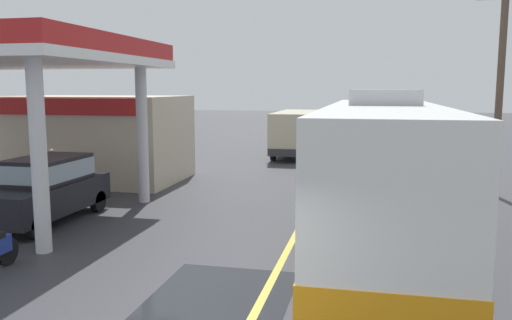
{
  "coord_description": "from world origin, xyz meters",
  "views": [
    {
      "loc": [
        1.79,
        -4.9,
        3.71
      ],
      "look_at": [
        -1.5,
        10.0,
        1.6
      ],
      "focal_mm": 36.47,
      "sensor_mm": 36.0,
      "label": 1
    }
  ],
  "objects_px": {
    "pedestrian_near_pump": "(53,170)",
    "coach_bus_main": "(383,175)",
    "car_at_pump": "(46,186)",
    "minibus_opposing_lane": "(296,129)"
  },
  "relations": [
    {
      "from": "pedestrian_near_pump",
      "to": "coach_bus_main",
      "type": "bearing_deg",
      "value": -17.53
    },
    {
      "from": "minibus_opposing_lane",
      "to": "pedestrian_near_pump",
      "type": "distance_m",
      "value": 14.22
    },
    {
      "from": "coach_bus_main",
      "to": "car_at_pump",
      "type": "relative_size",
      "value": 2.63
    },
    {
      "from": "minibus_opposing_lane",
      "to": "pedestrian_near_pump",
      "type": "height_order",
      "value": "minibus_opposing_lane"
    },
    {
      "from": "car_at_pump",
      "to": "coach_bus_main",
      "type": "bearing_deg",
      "value": -2.46
    },
    {
      "from": "coach_bus_main",
      "to": "car_at_pump",
      "type": "xyz_separation_m",
      "value": [
        -9.05,
        0.39,
        -0.71
      ]
    },
    {
      "from": "minibus_opposing_lane",
      "to": "pedestrian_near_pump",
      "type": "xyz_separation_m",
      "value": [
        -6.6,
        -12.59,
        -0.54
      ]
    },
    {
      "from": "car_at_pump",
      "to": "minibus_opposing_lane",
      "type": "height_order",
      "value": "minibus_opposing_lane"
    },
    {
      "from": "car_at_pump",
      "to": "pedestrian_near_pump",
      "type": "bearing_deg",
      "value": 121.17
    },
    {
      "from": "coach_bus_main",
      "to": "pedestrian_near_pump",
      "type": "bearing_deg",
      "value": 162.47
    }
  ]
}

